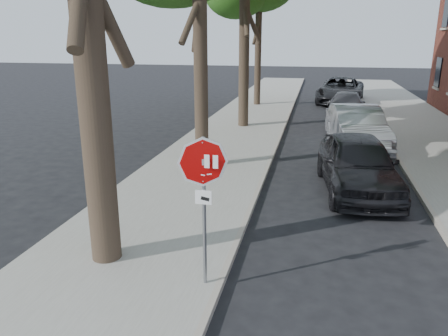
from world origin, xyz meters
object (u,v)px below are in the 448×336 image
object	(u,v)px
stop_sign	(203,184)
car_c	(346,105)
car_b	(357,128)
car_a	(358,164)
car_d	(341,90)

from	to	relation	value
stop_sign	car_c	bearing A→B (deg)	79.60
stop_sign	car_b	distance (m)	11.52
stop_sign	car_a	distance (m)	6.62
car_a	car_d	xyz separation A→B (m)	(0.27, 17.73, 0.02)
car_d	car_a	bearing A→B (deg)	-83.78
car_a	car_d	bearing A→B (deg)	82.86
car_c	car_d	size ratio (longest dim) A/B	0.77
car_b	car_c	size ratio (longest dim) A/B	1.09
stop_sign	car_c	distance (m)	18.32
car_b	car_d	distance (m)	12.56
car_c	car_d	distance (m)	5.57
car_b	car_d	xyz separation A→B (m)	(-0.08, 12.56, 0.00)
stop_sign	car_b	size ratio (longest dim) A/B	0.52
stop_sign	car_c	world-z (taller)	stop_sign
stop_sign	car_a	world-z (taller)	stop_sign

